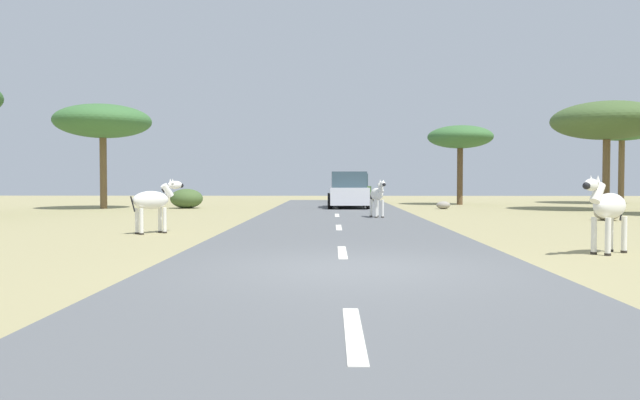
{
  "coord_description": "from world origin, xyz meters",
  "views": [
    {
      "loc": [
        -0.36,
        -9.37,
        1.39
      ],
      "look_at": [
        -0.66,
        6.03,
        0.89
      ],
      "focal_mm": 34.59,
      "sensor_mm": 36.0,
      "label": 1
    }
  ],
  "objects_px": {
    "tree_1": "(607,121)",
    "tree_3": "(622,125)",
    "zebra_1": "(607,207)",
    "car_1": "(353,189)",
    "zebra_0": "(377,195)",
    "rock_2": "(607,213)",
    "bush_0": "(187,199)",
    "car_0": "(348,191)",
    "rock_3": "(443,205)",
    "tree_5": "(460,138)",
    "zebra_2": "(154,201)",
    "tree_0": "(103,122)"
  },
  "relations": [
    {
      "from": "tree_1",
      "to": "tree_3",
      "type": "xyz_separation_m",
      "value": [
        4.44,
        8.06,
        0.51
      ]
    },
    {
      "from": "zebra_0",
      "to": "bush_0",
      "type": "xyz_separation_m",
      "value": [
        -8.81,
        8.05,
        -0.38
      ]
    },
    {
      "from": "zebra_2",
      "to": "tree_0",
      "type": "height_order",
      "value": "tree_0"
    },
    {
      "from": "zebra_1",
      "to": "car_1",
      "type": "xyz_separation_m",
      "value": [
        -3.86,
        26.55,
        -0.04
      ]
    },
    {
      "from": "zebra_2",
      "to": "tree_1",
      "type": "bearing_deg",
      "value": 83.08
    },
    {
      "from": "zebra_1",
      "to": "rock_3",
      "type": "distance_m",
      "value": 18.06
    },
    {
      "from": "zebra_0",
      "to": "rock_3",
      "type": "distance_m",
      "value": 8.44
    },
    {
      "from": "car_1",
      "to": "tree_1",
      "type": "xyz_separation_m",
      "value": [
        11.34,
        -9.52,
        3.26
      ]
    },
    {
      "from": "car_1",
      "to": "tree_1",
      "type": "relative_size",
      "value": 0.88
    },
    {
      "from": "tree_0",
      "to": "rock_2",
      "type": "distance_m",
      "value": 22.52
    },
    {
      "from": "zebra_0",
      "to": "car_1",
      "type": "bearing_deg",
      "value": -102.29
    },
    {
      "from": "car_1",
      "to": "bush_0",
      "type": "distance_m",
      "value": 11.67
    },
    {
      "from": "car_0",
      "to": "car_1",
      "type": "relative_size",
      "value": 0.99
    },
    {
      "from": "tree_3",
      "to": "tree_0",
      "type": "bearing_deg",
      "value": -165.83
    },
    {
      "from": "zebra_2",
      "to": "tree_5",
      "type": "distance_m",
      "value": 22.54
    },
    {
      "from": "bush_0",
      "to": "rock_3",
      "type": "xyz_separation_m",
      "value": [
        12.54,
        -0.5,
        -0.29
      ]
    },
    {
      "from": "zebra_0",
      "to": "tree_1",
      "type": "height_order",
      "value": "tree_1"
    },
    {
      "from": "rock_3",
      "to": "bush_0",
      "type": "bearing_deg",
      "value": 177.7
    },
    {
      "from": "zebra_1",
      "to": "tree_1",
      "type": "distance_m",
      "value": 18.88
    },
    {
      "from": "tree_5",
      "to": "bush_0",
      "type": "bearing_deg",
      "value": -162.07
    },
    {
      "from": "tree_3",
      "to": "tree_5",
      "type": "relative_size",
      "value": 1.25
    },
    {
      "from": "zebra_1",
      "to": "car_1",
      "type": "relative_size",
      "value": 0.34
    },
    {
      "from": "zebra_0",
      "to": "car_1",
      "type": "xyz_separation_m",
      "value": [
        -0.32,
        16.05,
        -0.01
      ]
    },
    {
      "from": "tree_0",
      "to": "bush_0",
      "type": "height_order",
      "value": "tree_0"
    },
    {
      "from": "zebra_2",
      "to": "rock_3",
      "type": "relative_size",
      "value": 2.14
    },
    {
      "from": "zebra_1",
      "to": "tree_3",
      "type": "distance_m",
      "value": 28.03
    },
    {
      "from": "tree_1",
      "to": "bush_0",
      "type": "bearing_deg",
      "value": 175.61
    },
    {
      "from": "zebra_0",
      "to": "zebra_1",
      "type": "xyz_separation_m",
      "value": [
        3.54,
        -10.5,
        0.02
      ]
    },
    {
      "from": "tree_0",
      "to": "tree_3",
      "type": "xyz_separation_m",
      "value": [
        28.18,
        7.11,
        0.41
      ]
    },
    {
      "from": "rock_2",
      "to": "rock_3",
      "type": "bearing_deg",
      "value": 116.51
    },
    {
      "from": "car_0",
      "to": "zebra_2",
      "type": "bearing_deg",
      "value": -111.74
    },
    {
      "from": "tree_5",
      "to": "rock_2",
      "type": "relative_size",
      "value": 5.11
    },
    {
      "from": "zebra_1",
      "to": "tree_3",
      "type": "bearing_deg",
      "value": -66.7
    },
    {
      "from": "car_1",
      "to": "rock_2",
      "type": "relative_size",
      "value": 5.05
    },
    {
      "from": "zebra_2",
      "to": "tree_3",
      "type": "distance_m",
      "value": 30.35
    },
    {
      "from": "zebra_0",
      "to": "tree_3",
      "type": "height_order",
      "value": "tree_3"
    },
    {
      "from": "car_0",
      "to": "bush_0",
      "type": "height_order",
      "value": "car_0"
    },
    {
      "from": "tree_3",
      "to": "tree_5",
      "type": "distance_m",
      "value": 10.1
    },
    {
      "from": "bush_0",
      "to": "rock_2",
      "type": "xyz_separation_m",
      "value": [
        16.68,
        -8.8,
        -0.23
      ]
    },
    {
      "from": "car_0",
      "to": "bush_0",
      "type": "xyz_separation_m",
      "value": [
        -7.98,
        0.28,
        -0.37
      ]
    },
    {
      "from": "rock_2",
      "to": "bush_0",
      "type": "bearing_deg",
      "value": 152.17
    },
    {
      "from": "tree_3",
      "to": "bush_0",
      "type": "xyz_separation_m",
      "value": [
        -24.28,
        -6.54,
        -4.14
      ]
    },
    {
      "from": "tree_0",
      "to": "tree_5",
      "type": "distance_m",
      "value": 19.03
    },
    {
      "from": "zebra_2",
      "to": "rock_3",
      "type": "bearing_deg",
      "value": 100.7
    },
    {
      "from": "zebra_2",
      "to": "tree_0",
      "type": "relative_size",
      "value": 0.28
    },
    {
      "from": "zebra_0",
      "to": "car_0",
      "type": "distance_m",
      "value": 7.81
    },
    {
      "from": "zebra_2",
      "to": "car_1",
      "type": "relative_size",
      "value": 0.33
    },
    {
      "from": "tree_0",
      "to": "bush_0",
      "type": "relative_size",
      "value": 3.15
    },
    {
      "from": "tree_0",
      "to": "tree_1",
      "type": "distance_m",
      "value": 23.76
    },
    {
      "from": "zebra_0",
      "to": "zebra_2",
      "type": "height_order",
      "value": "zebra_2"
    }
  ]
}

